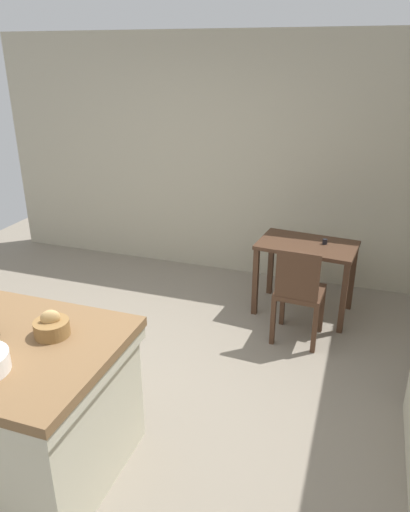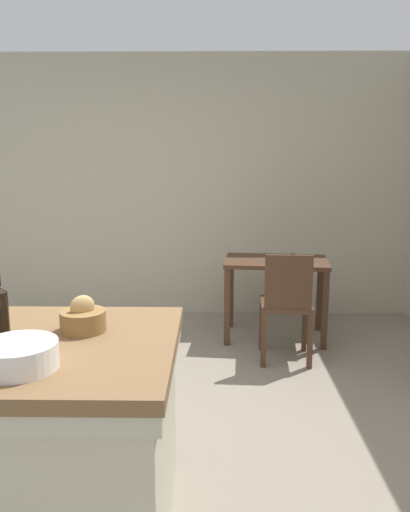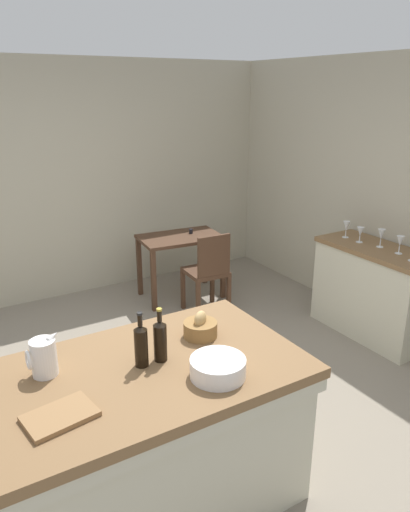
{
  "view_description": "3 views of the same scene",
  "coord_description": "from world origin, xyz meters",
  "px_view_note": "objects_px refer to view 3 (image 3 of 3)",
  "views": [
    {
      "loc": [
        1.56,
        -2.49,
        2.38
      ],
      "look_at": [
        0.53,
        0.52,
        1.03
      ],
      "focal_mm": 33.85,
      "sensor_mm": 36.0,
      "label": 1
    },
    {
      "loc": [
        0.54,
        -2.73,
        1.67
      ],
      "look_at": [
        0.5,
        0.45,
        1.03
      ],
      "focal_mm": 36.71,
      "sensor_mm": 36.0,
      "label": 2
    },
    {
      "loc": [
        -1.31,
        -2.74,
        2.28
      ],
      "look_at": [
        0.55,
        0.36,
        1.02
      ],
      "focal_mm": 33.92,
      "sensor_mm": 36.0,
      "label": 3
    }
  ],
  "objects_px": {
    "wine_bottle_amber": "(141,344)",
    "wine_glass_far_right": "(346,226)",
    "writing_desk": "(181,246)",
    "wooden_chair": "(208,271)",
    "island_table": "(146,433)",
    "wine_glass_middle": "(381,235)",
    "side_cabinet": "(373,291)",
    "wash_bowl": "(218,368)",
    "wine_bottle_dark": "(160,339)",
    "wine_glass_left": "(400,242)",
    "bread_basket": "(200,328)",
    "wine_glass_right": "(360,232)",
    "cutting_board": "(60,416)",
    "pitcher": "(43,357)"
  },
  "relations": [
    {
      "from": "wine_bottle_amber",
      "to": "wine_glass_far_right",
      "type": "distance_m",
      "value": 2.92
    },
    {
      "from": "writing_desk",
      "to": "bread_basket",
      "type": "bearing_deg",
      "value": -115.63
    },
    {
      "from": "side_cabinet",
      "to": "wine_bottle_amber",
      "type": "height_order",
      "value": "wine_bottle_amber"
    },
    {
      "from": "pitcher",
      "to": "wine_glass_left",
      "type": "bearing_deg",
      "value": 6.23
    },
    {
      "from": "wine_glass_left",
      "to": "wine_glass_far_right",
      "type": "xyz_separation_m",
      "value": [
        -0.03,
        0.6,
        0.0
      ]
    },
    {
      "from": "pitcher",
      "to": "wine_glass_right",
      "type": "height_order",
      "value": "pitcher"
    },
    {
      "from": "bread_basket",
      "to": "writing_desk",
      "type": "bearing_deg",
      "value": 64.37
    },
    {
      "from": "writing_desk",
      "to": "island_table",
      "type": "bearing_deg",
      "value": -122.02
    },
    {
      "from": "wooden_chair",
      "to": "wine_glass_far_right",
      "type": "height_order",
      "value": "wine_glass_far_right"
    },
    {
      "from": "wooden_chair",
      "to": "bread_basket",
      "type": "height_order",
      "value": "bread_basket"
    },
    {
      "from": "writing_desk",
      "to": "bread_basket",
      "type": "relative_size",
      "value": 4.76
    },
    {
      "from": "wine_bottle_amber",
      "to": "wine_glass_far_right",
      "type": "xyz_separation_m",
      "value": [
        2.69,
        1.13,
        -0.02
      ]
    },
    {
      "from": "writing_desk",
      "to": "wine_glass_middle",
      "type": "distance_m",
      "value": 2.13
    },
    {
      "from": "side_cabinet",
      "to": "wooden_chair",
      "type": "relative_size",
      "value": 1.3
    },
    {
      "from": "island_table",
      "to": "wooden_chair",
      "type": "xyz_separation_m",
      "value": [
        1.58,
        1.94,
        0.01
      ]
    },
    {
      "from": "island_table",
      "to": "writing_desk",
      "type": "height_order",
      "value": "island_table"
    },
    {
      "from": "island_table",
      "to": "wine_bottle_dark",
      "type": "relative_size",
      "value": 5.57
    },
    {
      "from": "wooden_chair",
      "to": "wine_glass_left",
      "type": "distance_m",
      "value": 1.87
    },
    {
      "from": "side_cabinet",
      "to": "writing_desk",
      "type": "height_order",
      "value": "side_cabinet"
    },
    {
      "from": "wine_bottle_amber",
      "to": "writing_desk",
      "type": "bearing_deg",
      "value": 57.79
    },
    {
      "from": "wine_glass_middle",
      "to": "wine_glass_far_right",
      "type": "height_order",
      "value": "wine_glass_middle"
    },
    {
      "from": "wine_glass_middle",
      "to": "writing_desk",
      "type": "bearing_deg",
      "value": 124.11
    },
    {
      "from": "wash_bowl",
      "to": "wine_glass_right",
      "type": "bearing_deg",
      "value": 27.26
    },
    {
      "from": "wooden_chair",
      "to": "wash_bowl",
      "type": "distance_m",
      "value": 2.59
    },
    {
      "from": "wash_bowl",
      "to": "wine_bottle_amber",
      "type": "height_order",
      "value": "wine_bottle_amber"
    },
    {
      "from": "wine_glass_right",
      "to": "wine_glass_middle",
      "type": "bearing_deg",
      "value": -76.65
    },
    {
      "from": "side_cabinet",
      "to": "wine_bottle_dark",
      "type": "bearing_deg",
      "value": -164.25
    },
    {
      "from": "side_cabinet",
      "to": "writing_desk",
      "type": "xyz_separation_m",
      "value": [
        -1.15,
        1.74,
        0.16
      ]
    },
    {
      "from": "writing_desk",
      "to": "wine_bottle_amber",
      "type": "distance_m",
      "value": 2.95
    },
    {
      "from": "wash_bowl",
      "to": "wine_glass_middle",
      "type": "relative_size",
      "value": 1.66
    },
    {
      "from": "island_table",
      "to": "side_cabinet",
      "type": "xyz_separation_m",
      "value": [
        2.72,
        0.76,
        -0.04
      ]
    },
    {
      "from": "side_cabinet",
      "to": "wine_bottle_dark",
      "type": "relative_size",
      "value": 3.83
    },
    {
      "from": "pitcher",
      "to": "wash_bowl",
      "type": "height_order",
      "value": "pitcher"
    },
    {
      "from": "wooden_chair",
      "to": "pitcher",
      "type": "height_order",
      "value": "pitcher"
    },
    {
      "from": "wash_bowl",
      "to": "writing_desk",
      "type": "bearing_deg",
      "value": 65.36
    },
    {
      "from": "side_cabinet",
      "to": "wine_bottle_amber",
      "type": "xyz_separation_m",
      "value": [
        -2.71,
        -0.73,
        0.57
      ]
    },
    {
      "from": "wine_glass_middle",
      "to": "bread_basket",
      "type": "bearing_deg",
      "value": -164.84
    },
    {
      "from": "pitcher",
      "to": "wine_glass_right",
      "type": "distance_m",
      "value": 3.24
    },
    {
      "from": "wine_bottle_amber",
      "to": "wine_glass_middle",
      "type": "bearing_deg",
      "value": 15.12
    },
    {
      "from": "pitcher",
      "to": "cutting_board",
      "type": "distance_m",
      "value": 0.4
    },
    {
      "from": "bread_basket",
      "to": "wine_glass_far_right",
      "type": "distance_m",
      "value": 2.48
    },
    {
      "from": "wooden_chair",
      "to": "wine_glass_right",
      "type": "xyz_separation_m",
      "value": [
        1.11,
        -0.97,
        0.49
      ]
    },
    {
      "from": "side_cabinet",
      "to": "pitcher",
      "type": "distance_m",
      "value": 3.27
    },
    {
      "from": "writing_desk",
      "to": "wine_bottle_dark",
      "type": "bearing_deg",
      "value": -120.34
    },
    {
      "from": "wine_bottle_dark",
      "to": "wine_glass_left",
      "type": "height_order",
      "value": "wine_bottle_dark"
    },
    {
      "from": "cutting_board",
      "to": "wine_glass_far_right",
      "type": "xyz_separation_m",
      "value": [
        3.18,
        1.34,
        0.09
      ]
    },
    {
      "from": "island_table",
      "to": "wine_glass_left",
      "type": "distance_m",
      "value": 2.83
    },
    {
      "from": "island_table",
      "to": "wine_glass_far_right",
      "type": "xyz_separation_m",
      "value": [
        2.7,
        1.15,
        0.51
      ]
    },
    {
      "from": "wooden_chair",
      "to": "wine_bottle_amber",
      "type": "relative_size",
      "value": 2.92
    },
    {
      "from": "writing_desk",
      "to": "wooden_chair",
      "type": "xyz_separation_m",
      "value": [
        0.02,
        -0.56,
        -0.12
      ]
    }
  ]
}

